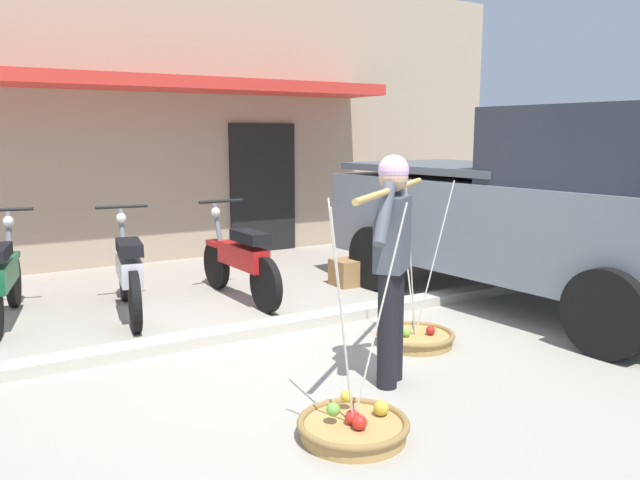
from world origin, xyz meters
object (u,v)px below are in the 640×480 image
at_px(motorcycle_nearest_shop, 2,278).
at_px(motorcycle_third_in_row, 240,260).
at_px(wooden_crate, 351,272).
at_px(fruit_vendor, 392,254).
at_px(fruit_basket_right_side, 353,426).
at_px(motorcycle_second_in_row, 128,272).
at_px(parked_truck, 545,211).
at_px(fruit_basket_left_side, 415,337).

distance_m(motorcycle_nearest_shop, motorcycle_third_in_row, 2.38).
xyz_separation_m(motorcycle_third_in_row, wooden_crate, (1.45, -0.02, -0.29)).
bearing_deg(fruit_vendor, fruit_basket_right_side, -140.62).
distance_m(fruit_basket_right_side, motorcycle_nearest_shop, 4.08).
distance_m(fruit_basket_right_side, motorcycle_second_in_row, 3.44).
height_order(fruit_basket_right_side, parked_truck, parked_truck).
relative_size(fruit_basket_right_side, wooden_crate, 3.30).
height_order(fruit_basket_left_side, motorcycle_third_in_row, fruit_basket_left_side).
distance_m(parked_truck, wooden_crate, 2.38).
height_order(fruit_basket_right_side, motorcycle_second_in_row, fruit_basket_right_side).
bearing_deg(wooden_crate, parked_truck, -55.43).
bearing_deg(parked_truck, motorcycle_second_in_row, 154.65).
height_order(fruit_basket_left_side, motorcycle_second_in_row, fruit_basket_left_side).
bearing_deg(motorcycle_third_in_row, motorcycle_nearest_shop, 171.27).
bearing_deg(motorcycle_nearest_shop, wooden_crate, -5.68).
xyz_separation_m(fruit_basket_left_side, motorcycle_nearest_shop, (-3.06, 2.55, 0.38)).
height_order(motorcycle_second_in_row, motorcycle_third_in_row, same).
distance_m(fruit_vendor, motorcycle_nearest_shop, 3.95).
bearing_deg(parked_truck, motorcycle_third_in_row, 145.79).
relative_size(fruit_basket_right_side, motorcycle_second_in_row, 0.80).
relative_size(motorcycle_second_in_row, parked_truck, 0.37).
relative_size(fruit_basket_right_side, motorcycle_nearest_shop, 0.81).
distance_m(fruit_basket_left_side, motorcycle_second_in_row, 2.96).
distance_m(fruit_basket_left_side, wooden_crate, 2.30).
relative_size(motorcycle_third_in_row, wooden_crate, 4.14).
bearing_deg(wooden_crate, fruit_basket_right_side, -123.02).
bearing_deg(wooden_crate, motorcycle_second_in_row, 179.18).
bearing_deg(motorcycle_third_in_row, fruit_basket_left_side, -72.04).
bearing_deg(fruit_basket_right_side, parked_truck, 23.85).
bearing_deg(wooden_crate, fruit_basket_left_side, -108.93).
relative_size(motorcycle_second_in_row, motorcycle_third_in_row, 0.99).
relative_size(fruit_vendor, fruit_basket_right_side, 1.17).
relative_size(fruit_vendor, motorcycle_nearest_shop, 0.94).
bearing_deg(fruit_basket_right_side, motorcycle_second_in_row, 98.48).
distance_m(fruit_vendor, fruit_basket_left_side, 1.30).
height_order(motorcycle_second_in_row, wooden_crate, motorcycle_second_in_row).
height_order(motorcycle_second_in_row, parked_truck, parked_truck).
bearing_deg(parked_truck, motorcycle_nearest_shop, 156.46).
xyz_separation_m(fruit_vendor, fruit_basket_right_side, (-0.71, -0.59, -0.90)).
relative_size(fruit_vendor, motorcycle_third_in_row, 0.93).
height_order(motorcycle_nearest_shop, motorcycle_third_in_row, same).
bearing_deg(fruit_vendor, motorcycle_third_in_row, 89.89).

